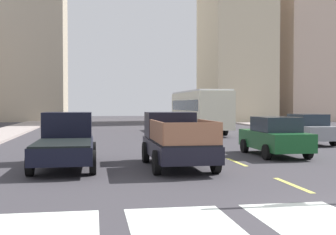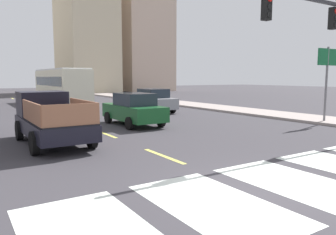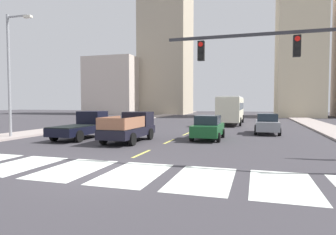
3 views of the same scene
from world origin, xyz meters
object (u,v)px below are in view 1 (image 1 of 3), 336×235
(pickup_stakebed, at_px, (175,140))
(sedan_near_left, at_px, (275,136))
(city_bus, at_px, (199,108))
(sedan_far, at_px, (307,129))
(pickup_dark, at_px, (66,141))

(pickup_stakebed, relative_size, sedan_near_left, 1.18)
(city_bus, distance_m, sedan_far, 11.26)
(pickup_stakebed, relative_size, city_bus, 0.48)
(sedan_far, bearing_deg, city_bus, 110.59)
(pickup_stakebed, xyz_separation_m, sedan_near_left, (4.89, 2.41, -0.08))
(pickup_dark, relative_size, city_bus, 0.48)
(pickup_stakebed, xyz_separation_m, sedan_far, (9.04, 7.63, -0.08))
(pickup_dark, bearing_deg, sedan_near_left, 10.62)
(city_bus, xyz_separation_m, sedan_near_left, (-0.34, -15.76, -1.09))
(city_bus, distance_m, sedan_near_left, 15.80)
(pickup_dark, height_order, sedan_near_left, pickup_dark)
(city_bus, bearing_deg, pickup_dark, -116.29)
(sedan_near_left, xyz_separation_m, sedan_far, (4.15, 5.22, 0.00))
(city_bus, bearing_deg, sedan_near_left, -90.05)
(sedan_far, bearing_deg, pickup_stakebed, -139.12)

